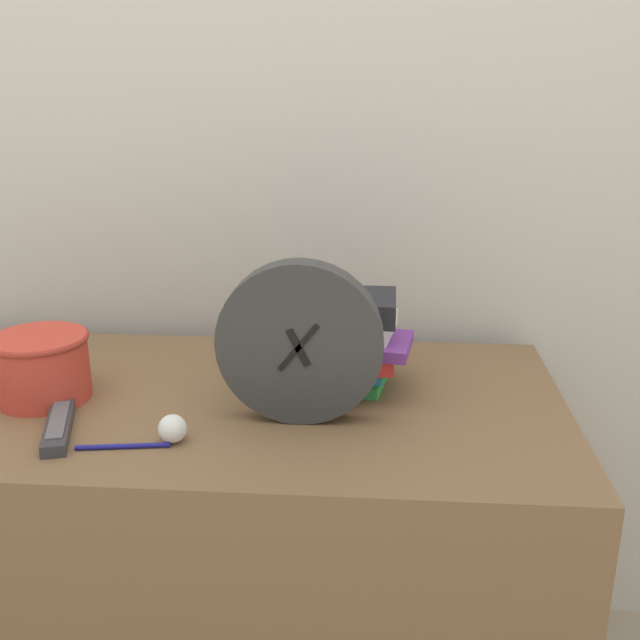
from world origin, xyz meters
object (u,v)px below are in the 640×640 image
Objects in this scene: pen at (123,446)px; crumpled_paper_ball at (172,429)px; book_stack at (334,338)px; basket at (41,364)px; desk_clock at (300,343)px; tv_remote at (59,425)px.

crumpled_paper_ball is at bearing 21.66° from pen.
pen is at bearing -158.34° from crumpled_paper_ball.
book_stack is 1.58× the size of basket.
desk_clock is 0.17m from book_stack.
desk_clock reaches higher than book_stack.
desk_clock is at bearing 10.86° from tv_remote.
crumpled_paper_ball is (-0.24, -0.25, -0.07)m from book_stack.
book_stack reaches higher than crumpled_paper_ball.
book_stack reaches higher than basket.
book_stack is 1.46× the size of tv_remote.
desk_clock is at bearing -6.38° from basket.
book_stack is 0.49m from tv_remote.
basket is 0.92× the size of tv_remote.
tv_remote is 0.13m from pen.
tv_remote is 4.13× the size of crumpled_paper_ball.
book_stack is at bearing 46.72° from crumpled_paper_ball.
desk_clock is at bearing 24.97° from pen.
pen is (0.12, -0.05, -0.01)m from tv_remote.
basket is 0.16m from tv_remote.
pen is (0.20, -0.17, -0.06)m from basket.
book_stack is (0.05, 0.16, -0.05)m from desk_clock.
crumpled_paper_ball is (-0.19, -0.09, -0.11)m from desk_clock.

